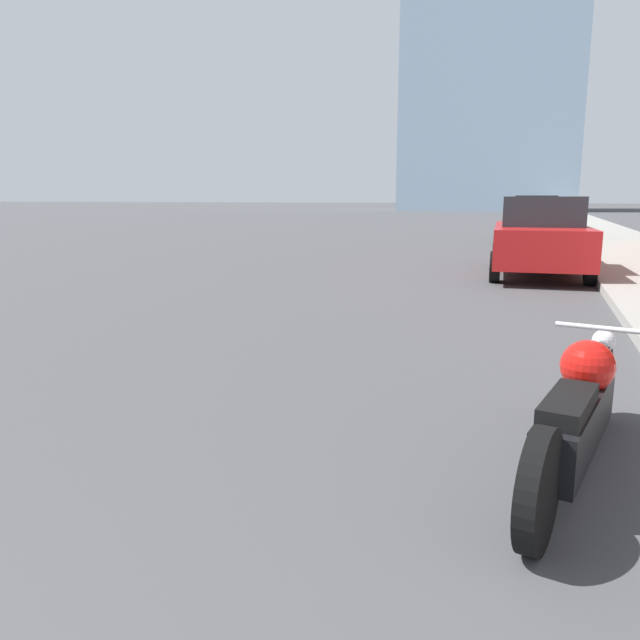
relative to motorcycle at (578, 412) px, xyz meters
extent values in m
cube|color=gray|center=(2.45, 35.19, -0.30)|extent=(3.23, 240.00, 0.15)
cylinder|color=black|center=(0.20, 0.89, -0.08)|extent=(0.23, 0.61, 0.60)
cylinder|color=black|center=(-0.22, -0.98, -0.08)|extent=(0.23, 0.61, 0.60)
cube|color=black|center=(-0.01, -0.04, -0.06)|extent=(0.55, 1.48, 0.32)
sphere|color=red|center=(0.05, 0.24, 0.23)|extent=(0.33, 0.33, 0.33)
cube|color=black|center=(-0.08, -0.35, 0.15)|extent=(0.36, 0.70, 0.10)
sphere|color=silver|center=(0.20, 0.92, 0.25)|extent=(0.16, 0.16, 0.16)
cylinder|color=silver|center=(0.18, 0.79, 0.37)|extent=(0.61, 0.17, 0.04)
cube|color=red|center=(-0.22, 10.24, 0.31)|extent=(2.04, 4.64, 0.76)
cube|color=#23282D|center=(-0.22, 10.24, 0.98)|extent=(1.66, 2.26, 0.60)
cylinder|color=black|center=(-1.15, 11.61, -0.07)|extent=(0.23, 0.62, 0.61)
cylinder|color=black|center=(0.58, 11.69, -0.07)|extent=(0.23, 0.62, 0.61)
cylinder|color=black|center=(-1.02, 8.78, -0.07)|extent=(0.23, 0.62, 0.61)
cylinder|color=black|center=(0.72, 8.86, -0.07)|extent=(0.23, 0.62, 0.61)
cube|color=#1E6B33|center=(-0.37, 21.15, 0.33)|extent=(1.80, 4.09, 0.75)
cube|color=#23282D|center=(-0.37, 21.15, 1.02)|extent=(1.50, 1.98, 0.63)
cylinder|color=black|center=(-1.21, 22.39, -0.05)|extent=(0.21, 0.66, 0.66)
cylinder|color=black|center=(0.42, 22.43, -0.05)|extent=(0.21, 0.66, 0.66)
cylinder|color=black|center=(-1.15, 19.88, -0.05)|extent=(0.21, 0.66, 0.66)
cylinder|color=black|center=(0.47, 19.91, -0.05)|extent=(0.21, 0.66, 0.66)
camera|label=1|loc=(-0.31, -3.86, 1.26)|focal=35.00mm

